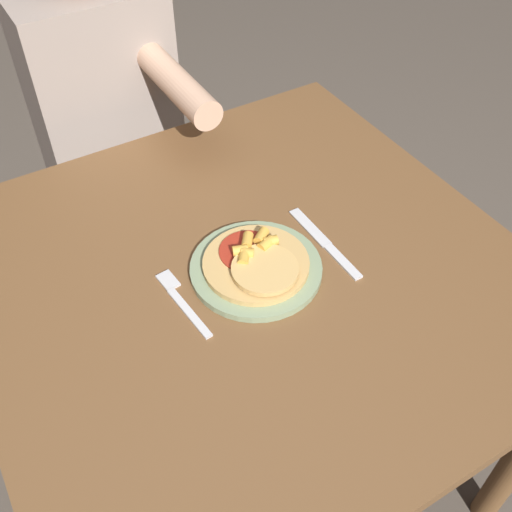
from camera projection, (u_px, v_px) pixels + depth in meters
ground_plane at (251, 455)px, 1.66m from camera, size 8.00×8.00×0.00m
dining_table at (250, 308)px, 1.20m from camera, size 1.00×1.00×0.76m
plate at (256, 268)px, 1.11m from camera, size 0.25×0.25×0.01m
pizza at (257, 262)px, 1.10m from camera, size 0.20×0.20×0.04m
fork at (180, 299)px, 1.06m from camera, size 0.03×0.18×0.00m
knife at (326, 244)px, 1.16m from camera, size 0.02×0.22×0.00m
person_diner at (109, 119)px, 1.60m from camera, size 0.35×0.52×1.18m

